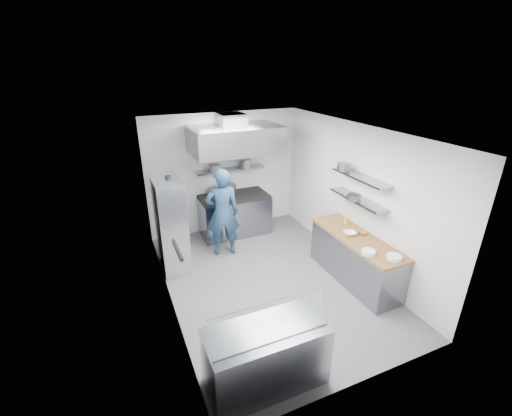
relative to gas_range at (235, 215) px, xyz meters
name	(u,v)px	position (x,y,z in m)	size (l,w,h in m)	color
floor	(269,280)	(-0.10, -2.10, -0.45)	(5.00, 5.00, 0.00)	#48484A
ceiling	(271,131)	(-0.10, -2.10, 2.35)	(5.00, 5.00, 0.00)	silver
wall_back	(224,173)	(-0.10, 0.40, 0.95)	(3.60, 0.02, 2.80)	white
wall_front	(366,296)	(-0.10, -4.60, 0.95)	(3.60, 0.02, 2.80)	white
wall_left	(165,231)	(-1.90, -2.10, 0.95)	(5.00, 0.02, 2.80)	white
wall_right	(354,197)	(1.70, -2.10, 0.95)	(5.00, 0.02, 2.80)	white
gas_range	(235,215)	(0.00, 0.00, 0.00)	(1.60, 0.80, 0.90)	gray
cooktop	(234,197)	(0.00, 0.00, 0.48)	(1.57, 0.78, 0.06)	black
stock_pot_left	(216,191)	(-0.37, 0.17, 0.61)	(0.30, 0.30, 0.20)	slate
stock_pot_mid	(230,189)	(-0.06, 0.14, 0.63)	(0.30, 0.30, 0.24)	slate
over_range_shelf	(230,169)	(0.00, 0.24, 1.07)	(1.60, 0.30, 0.04)	gray
shelf_pot_a	(215,169)	(-0.41, 0.07, 1.18)	(0.25, 0.25, 0.18)	slate
shelf_pot_b	(245,164)	(0.33, 0.10, 1.20)	(0.27, 0.27, 0.22)	slate
extractor_hood	(235,139)	(0.00, -0.18, 1.85)	(1.90, 1.15, 0.55)	gray
hood_duct	(231,119)	(0.00, 0.05, 2.23)	(0.55, 0.55, 0.24)	slate
red_firebox	(171,180)	(-1.35, 0.34, 0.97)	(0.22, 0.10, 0.26)	#B8280E
chef	(223,213)	(-0.55, -0.80, 0.49)	(0.69, 0.45, 1.88)	navy
wire_rack	(171,225)	(-1.63, -0.92, 0.48)	(0.50, 0.90, 1.85)	silver
rack_bin_a	(174,237)	(-1.63, -1.20, 0.35)	(0.17, 0.21, 0.19)	white
rack_bin_b	(168,205)	(-1.63, -0.80, 0.85)	(0.15, 0.20, 0.17)	yellow
rack_jar	(168,180)	(-1.58, -0.85, 1.35)	(0.12, 0.12, 0.18)	black
knife_strip	(177,250)	(-1.88, -3.00, 1.10)	(0.04, 0.55, 0.05)	black
prep_counter_base	(355,260)	(1.38, -2.70, -0.03)	(0.62, 2.00, 0.84)	gray
prep_counter_top	(357,238)	(1.38, -2.70, 0.42)	(0.65, 2.04, 0.06)	olive
plate_stack_a	(394,257)	(1.43, -3.54, 0.48)	(0.24, 0.24, 0.06)	white
plate_stack_b	(368,252)	(1.16, -3.24, 0.48)	(0.23, 0.23, 0.06)	white
copper_pan	(362,233)	(1.52, -2.66, 0.48)	(0.15, 0.15, 0.06)	#C47A37
squeeze_bottle	(346,220)	(1.51, -2.17, 0.54)	(0.06, 0.06, 0.18)	yellow
mixing_bowl	(350,233)	(1.30, -2.57, 0.48)	(0.23, 0.23, 0.06)	white
wall_shelf_lower	(358,199)	(1.54, -2.40, 1.05)	(0.30, 1.30, 0.04)	gray
wall_shelf_upper	(361,177)	(1.54, -2.40, 1.47)	(0.30, 1.30, 0.04)	gray
shelf_pot_c	(354,197)	(1.41, -2.44, 1.12)	(0.24, 0.24, 0.10)	slate
shelf_pot_d	(344,167)	(1.47, -1.98, 1.56)	(0.25, 0.25, 0.14)	slate
display_case	(266,356)	(-1.10, -4.10, -0.03)	(1.50, 0.70, 0.85)	gray
display_glass	(271,322)	(-1.10, -4.22, 0.62)	(1.47, 0.02, 0.45)	silver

